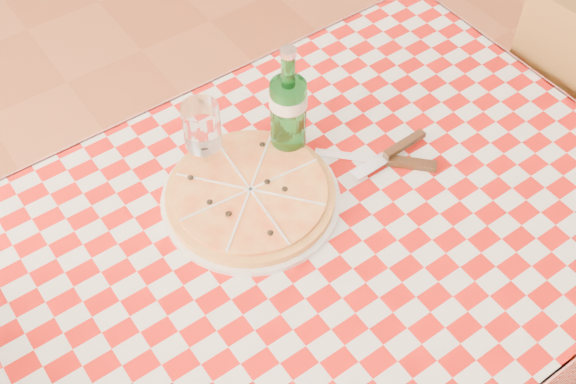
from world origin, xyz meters
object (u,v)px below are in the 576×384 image
pizza_plate (251,194)px  water_bottle (288,104)px  dining_table (314,258)px  wine_glass (204,142)px

pizza_plate → water_bottle: water_bottle is taller
dining_table → pizza_plate: pizza_plate is taller
pizza_plate → water_bottle: size_ratio=1.30×
dining_table → pizza_plate: 0.18m
dining_table → wine_glass: size_ratio=6.75×
water_bottle → wine_glass: water_bottle is taller
pizza_plate → wine_glass: wine_glass is taller
pizza_plate → wine_glass: bearing=105.2°
pizza_plate → water_bottle: 0.18m
pizza_plate → wine_glass: (-0.03, 0.11, 0.07)m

